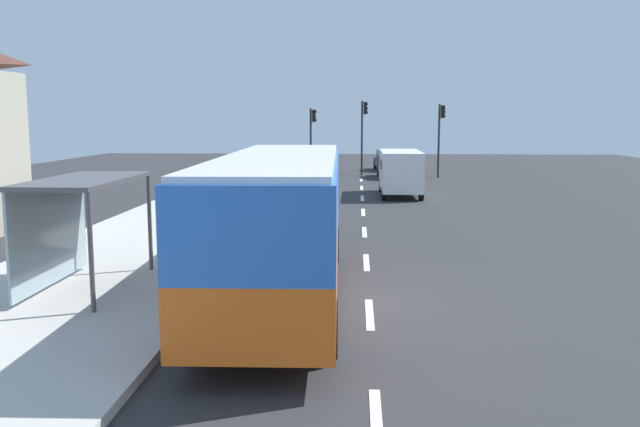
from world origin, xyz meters
TOP-DOWN VIEW (x-y plane):
  - ground_plane at (0.00, 14.00)m, footprint 56.00×92.00m
  - sidewalk_platform at (-6.40, 2.00)m, footprint 6.20×30.00m
  - lane_stripe_seg_0 at (0.25, -6.00)m, footprint 0.16×2.20m
  - lane_stripe_seg_1 at (0.25, -1.00)m, footprint 0.16×2.20m
  - lane_stripe_seg_2 at (0.25, 4.00)m, footprint 0.16×2.20m
  - lane_stripe_seg_3 at (0.25, 9.00)m, footprint 0.16×2.20m
  - lane_stripe_seg_4 at (0.25, 14.00)m, footprint 0.16×2.20m
  - lane_stripe_seg_5 at (0.25, 19.00)m, footprint 0.16×2.20m
  - lane_stripe_seg_6 at (0.25, 24.00)m, footprint 0.16×2.20m
  - lane_stripe_seg_7 at (0.25, 29.00)m, footprint 0.16×2.20m
  - bus at (-1.71, 0.15)m, footprint 2.78×11.07m
  - white_van at (2.20, 20.29)m, footprint 2.05×5.20m
  - sedan_near at (2.30, 30.91)m, footprint 1.84×4.40m
  - sedan_far at (2.30, 36.98)m, footprint 2.06×4.50m
  - recycling_bin_green at (-4.20, 2.59)m, footprint 0.52×0.52m
  - recycling_bin_yellow at (-4.20, 3.29)m, footprint 0.52×0.52m
  - recycling_bin_orange at (-4.20, 3.99)m, footprint 0.52×0.52m
  - recycling_bin_red at (-4.20, 4.69)m, footprint 0.52×0.52m
  - traffic_light_near_side at (5.50, 30.93)m, footprint 0.49×0.28m
  - traffic_light_far_side at (-3.10, 31.73)m, footprint 0.49×0.28m
  - traffic_light_median at (0.40, 32.53)m, footprint 0.49×0.28m
  - bus_shelter at (-6.41, 0.16)m, footprint 1.80×4.00m

SIDE VIEW (x-z plane):
  - ground_plane at x=0.00m, z-range -0.04..0.00m
  - lane_stripe_seg_0 at x=0.25m, z-range 0.00..0.01m
  - lane_stripe_seg_1 at x=0.25m, z-range 0.00..0.01m
  - lane_stripe_seg_2 at x=0.25m, z-range 0.00..0.01m
  - lane_stripe_seg_3 at x=0.25m, z-range 0.00..0.01m
  - lane_stripe_seg_4 at x=0.25m, z-range 0.00..0.01m
  - lane_stripe_seg_5 at x=0.25m, z-range 0.00..0.01m
  - lane_stripe_seg_6 at x=0.25m, z-range 0.00..0.01m
  - lane_stripe_seg_7 at x=0.25m, z-range 0.00..0.01m
  - sidewalk_platform at x=-6.40m, z-range 0.00..0.18m
  - recycling_bin_green at x=-4.20m, z-range 0.18..1.13m
  - recycling_bin_yellow at x=-4.20m, z-range 0.18..1.13m
  - recycling_bin_orange at x=-4.20m, z-range 0.18..1.13m
  - recycling_bin_red at x=-4.20m, z-range 0.18..1.13m
  - sedan_near at x=2.30m, z-range 0.03..1.55m
  - sedan_far at x=2.30m, z-range 0.03..1.55m
  - white_van at x=2.20m, z-range 0.19..2.49m
  - bus at x=-1.71m, z-range 0.24..3.45m
  - bus_shelter at x=-6.41m, z-range 0.85..3.35m
  - traffic_light_far_side at x=-3.10m, z-range 0.78..5.39m
  - traffic_light_near_side at x=5.50m, z-range 0.81..5.69m
  - traffic_light_median at x=0.40m, z-range 0.84..5.98m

